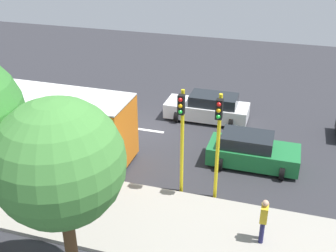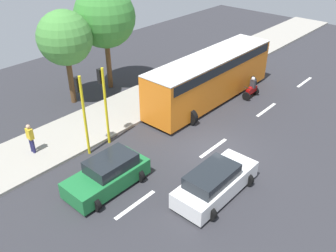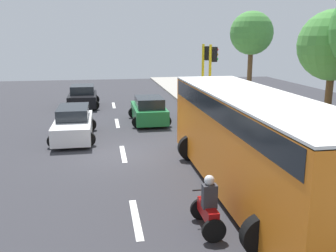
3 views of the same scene
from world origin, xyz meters
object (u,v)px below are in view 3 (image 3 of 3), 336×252
object	(u,v)px
street_tree_north	(334,46)
street_tree_center	(252,34)
city_bus	(251,136)
car_green	(149,110)
motorcycle	(208,207)
car_black	(83,97)
traffic_light_corner	(212,75)
traffic_light_midblock	(204,73)
pedestrian_near_signal	(227,100)
car_white	(74,124)

from	to	relation	value
street_tree_north	street_tree_center	world-z (taller)	street_tree_center
city_bus	car_green	bearing A→B (deg)	100.05
car_green	motorcycle	distance (m)	12.90
car_black	traffic_light_corner	xyz separation A→B (m)	(7.02, -8.36, 2.22)
traffic_light_corner	traffic_light_midblock	xyz separation A→B (m)	(0.00, 1.40, 0.00)
motorcycle	traffic_light_corner	world-z (taller)	traffic_light_corner
car_green	traffic_light_corner	xyz separation A→B (m)	(3.00, -2.50, 2.22)
city_bus	traffic_light_corner	world-z (taller)	traffic_light_corner
street_tree_north	street_tree_center	bearing A→B (deg)	91.60
motorcycle	street_tree_north	size ratio (longest dim) A/B	0.25
motorcycle	street_tree_center	distance (m)	20.84
traffic_light_corner	motorcycle	bearing A→B (deg)	-106.56
traffic_light_midblock	city_bus	bearing A→B (deg)	-96.54
traffic_light_midblock	street_tree_north	distance (m)	6.63
car_black	street_tree_north	distance (m)	16.62
car_black	street_tree_center	distance (m)	13.15
city_bus	pedestrian_near_signal	xyz separation A→B (m)	(3.17, 11.65, -0.79)
car_black	traffic_light_corner	world-z (taller)	traffic_light_corner
traffic_light_corner	traffic_light_midblock	distance (m)	1.40
car_white	street_tree_north	world-z (taller)	street_tree_north
motorcycle	street_tree_center	xyz separation A→B (m)	(8.46, 18.52, 4.48)
car_white	city_bus	xyz separation A→B (m)	(5.98, -7.84, 1.13)
street_tree_north	traffic_light_corner	bearing A→B (deg)	162.87
car_white	city_bus	bearing A→B (deg)	-52.69
motorcycle	car_white	bearing A→B (deg)	111.63
car_green	traffic_light_midblock	world-z (taller)	traffic_light_midblock
car_green	pedestrian_near_signal	world-z (taller)	pedestrian_near_signal
car_white	motorcycle	world-z (taller)	motorcycle
city_bus	street_tree_center	xyz separation A→B (m)	(6.47, 16.32, 3.27)
pedestrian_near_signal	street_tree_north	world-z (taller)	street_tree_north
car_green	street_tree_north	xyz separation A→B (m)	(8.64, -4.23, 3.73)
city_bus	street_tree_center	size ratio (longest dim) A/B	1.63
car_black	city_bus	distance (m)	17.63
car_green	traffic_light_corner	bearing A→B (deg)	-39.77
car_white	traffic_light_corner	world-z (taller)	traffic_light_corner
car_green	car_black	xyz separation A→B (m)	(-4.02, 5.87, 0.00)
pedestrian_near_signal	street_tree_center	distance (m)	7.01
traffic_light_midblock	street_tree_center	world-z (taller)	street_tree_center
motorcycle	street_tree_north	bearing A→B (deg)	44.78
city_bus	pedestrian_near_signal	bearing A→B (deg)	74.76
car_white	traffic_light_corner	bearing A→B (deg)	2.96
city_bus	motorcycle	bearing A→B (deg)	-132.19
street_tree_center	car_green	bearing A→B (deg)	-146.14
car_white	traffic_light_corner	xyz separation A→B (m)	(7.08, 0.37, 2.22)
motorcycle	traffic_light_midblock	world-z (taller)	traffic_light_midblock
motorcycle	traffic_light_midblock	distance (m)	12.42
car_black	traffic_light_midblock	bearing A→B (deg)	-44.75
car_green	traffic_light_corner	world-z (taller)	traffic_light_corner
street_tree_north	pedestrian_near_signal	bearing A→B (deg)	124.59
motorcycle	street_tree_center	world-z (taller)	street_tree_center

